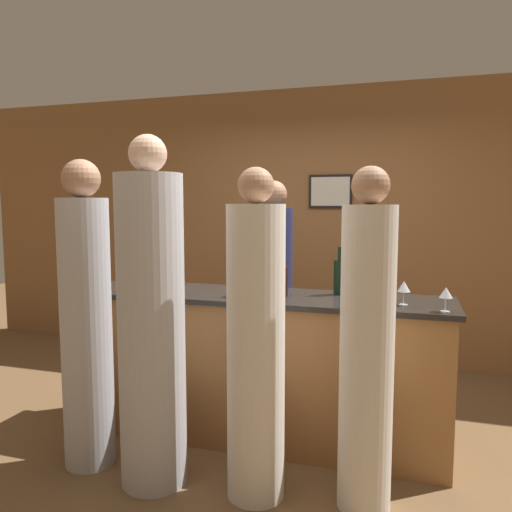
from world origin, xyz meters
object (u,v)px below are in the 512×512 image
guest_0 (367,351)px  wine_bottle_1 (283,280)px  guest_2 (256,346)px  guest_3 (86,323)px  wine_bottle_0 (378,283)px  bartender (273,296)px  wine_bottle_2 (339,276)px  guest_1 (152,326)px

guest_0 → wine_bottle_1: (-0.60, 0.59, 0.26)m
guest_2 → guest_3: (-1.10, 0.03, 0.05)m
guest_3 → wine_bottle_0: 1.84m
bartender → guest_2: same height
guest_3 → wine_bottle_2: size_ratio=5.83×
guest_3 → wine_bottle_1: 1.27m
guest_3 → wine_bottle_2: (1.43, 0.80, 0.24)m
guest_1 → wine_bottle_1: bearing=49.6°
guest_2 → wine_bottle_2: size_ratio=5.61×
bartender → guest_2: 1.50m
guest_1 → guest_2: size_ratio=1.10×
guest_3 → wine_bottle_1: (1.08, 0.62, 0.22)m
wine_bottle_0 → wine_bottle_2: 0.29m
wine_bottle_1 → wine_bottle_2: (0.35, 0.18, 0.02)m
guest_1 → wine_bottle_1: size_ratio=7.01×
guest_1 → wine_bottle_2: size_ratio=6.19×
wine_bottle_1 → guest_2: bearing=-88.6°
guest_3 → bartender: bearing=61.1°
bartender → guest_3: bearing=61.1°
guest_0 → guest_1: (-1.19, -0.11, 0.07)m
guest_1 → wine_bottle_0: bearing=32.1°
guest_0 → wine_bottle_2: size_ratio=5.61×
guest_0 → wine_bottle_0: 0.70m
bartender → guest_0: bearing=122.5°
guest_2 → wine_bottle_2: 0.94m
bartender → wine_bottle_0: bartender is taller
guest_0 → wine_bottle_0: bearing=89.2°
guest_2 → guest_3: size_ratio=0.96×
bartender → guest_0: bartender is taller
guest_1 → guest_3: size_ratio=1.06×
guest_2 → wine_bottle_1: (-0.02, 0.65, 0.27)m
guest_0 → wine_bottle_0: guest_0 is taller
guest_0 → guest_2: 0.59m
guest_3 → wine_bottle_2: 1.66m
wine_bottle_1 → guest_3: bearing=-150.0°
wine_bottle_1 → wine_bottle_0: bearing=5.6°
wine_bottle_0 → guest_0: bearing=-90.8°
guest_2 → wine_bottle_1: bearing=91.4°
bartender → guest_0: (0.89, -1.40, 0.00)m
guest_2 → bartender: bearing=101.8°
guest_2 → wine_bottle_0: 0.97m
guest_1 → guest_3: 0.50m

